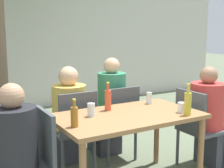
{
  "coord_description": "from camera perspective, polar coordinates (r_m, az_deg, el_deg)",
  "views": [
    {
      "loc": [
        -1.59,
        -2.44,
        1.57
      ],
      "look_at": [
        0.0,
        0.3,
        1.02
      ],
      "focal_mm": 50.0,
      "sensor_mm": 36.0,
      "label": 1
    }
  ],
  "objects": [
    {
      "name": "patio_chair_3",
      "position": [
        3.76,
        1.08,
        -6.37
      ],
      "size": [
        0.44,
        0.44,
        0.92
      ],
      "rotation": [
        0.0,
        0.0,
        3.14
      ],
      "color": "#474C51",
      "rests_on": "ground_plane"
    },
    {
      "name": "person_seated_0",
      "position": [
        2.69,
        -19.21,
        -13.62
      ],
      "size": [
        0.59,
        0.38,
        1.17
      ],
      "rotation": [
        0.0,
        0.0,
        -1.57
      ],
      "color": "#383842",
      "rests_on": "ground_plane"
    },
    {
      "name": "patio_chair_2",
      "position": [
        3.51,
        -6.84,
        -7.61
      ],
      "size": [
        0.44,
        0.44,
        0.92
      ],
      "rotation": [
        0.0,
        0.0,
        3.14
      ],
      "color": "#474C51",
      "rests_on": "ground_plane"
    },
    {
      "name": "drinking_glass_0",
      "position": [
        3.45,
        6.81,
        -2.56
      ],
      "size": [
        0.06,
        0.06,
        0.13
      ],
      "color": "silver",
      "rests_on": "dining_table_front"
    },
    {
      "name": "patio_chair_0",
      "position": [
        2.74,
        -14.25,
        -13.0
      ],
      "size": [
        0.44,
        0.44,
        0.92
      ],
      "rotation": [
        0.0,
        0.0,
        -1.57
      ],
      "color": "#474C51",
      "rests_on": "ground_plane"
    },
    {
      "name": "soda_bottle_0",
      "position": [
        3.13,
        -0.76,
        -2.85
      ],
      "size": [
        0.07,
        0.07,
        0.29
      ],
      "color": "#DB4C2D",
      "rests_on": "dining_table_front"
    },
    {
      "name": "cafe_building_wall",
      "position": [
        6.41,
        -15.9,
        7.91
      ],
      "size": [
        10.0,
        0.08,
        2.8
      ],
      "color": "beige",
      "rests_on": "ground_plane"
    },
    {
      "name": "drinking_glass_2",
      "position": [
        2.93,
        -3.84,
        -4.74
      ],
      "size": [
        0.07,
        0.07,
        0.13
      ],
      "color": "silver",
      "rests_on": "dining_table_front"
    },
    {
      "name": "person_seated_3",
      "position": [
        3.94,
        -0.68,
        -5.07
      ],
      "size": [
        0.35,
        0.57,
        1.25
      ],
      "rotation": [
        0.0,
        0.0,
        3.14
      ],
      "color": "#383842",
      "rests_on": "ground_plane"
    },
    {
      "name": "person_seated_1",
      "position": [
        3.83,
        17.75,
        -6.44
      ],
      "size": [
        0.59,
        0.39,
        1.17
      ],
      "rotation": [
        0.0,
        0.0,
        1.57
      ],
      "color": "#383842",
      "rests_on": "ground_plane"
    },
    {
      "name": "oil_cruet_1",
      "position": [
        3.04,
        13.69,
        -3.39
      ],
      "size": [
        0.07,
        0.07,
        0.3
      ],
      "color": "gold",
      "rests_on": "dining_table_front"
    },
    {
      "name": "amber_bottle_2",
      "position": [
        2.63,
        -6.89,
        -5.85
      ],
      "size": [
        0.06,
        0.06,
        0.24
      ],
      "color": "#9E661E",
      "rests_on": "dining_table_front"
    },
    {
      "name": "person_seated_2",
      "position": [
        3.72,
        -8.28,
        -6.54
      ],
      "size": [
        0.39,
        0.59,
        1.17
      ],
      "rotation": [
        0.0,
        0.0,
        3.14
      ],
      "color": "#383842",
      "rests_on": "ground_plane"
    },
    {
      "name": "patio_chair_1",
      "position": [
        3.67,
        15.27,
        -7.14
      ],
      "size": [
        0.44,
        0.44,
        0.92
      ],
      "rotation": [
        0.0,
        0.0,
        1.57
      ],
      "color": "#474C51",
      "rests_on": "ground_plane"
    },
    {
      "name": "dining_table_front",
      "position": [
        3.05,
        2.85,
        -7.19
      ],
      "size": [
        1.4,
        0.82,
        0.77
      ],
      "color": "#996B42",
      "rests_on": "ground_plane"
    },
    {
      "name": "drinking_glass_1",
      "position": [
        3.14,
        12.62,
        -4.21
      ],
      "size": [
        0.08,
        0.08,
        0.1
      ],
      "color": "white",
      "rests_on": "dining_table_front"
    }
  ]
}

